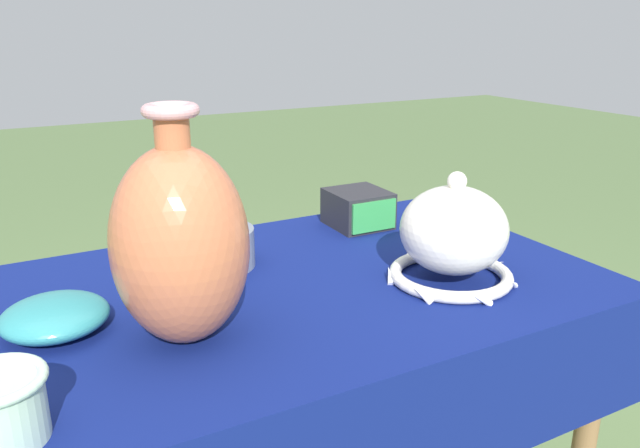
{
  "coord_description": "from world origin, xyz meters",
  "views": [
    {
      "loc": [
        -0.42,
        -0.92,
        1.18
      ],
      "look_at": [
        0.04,
        -0.08,
        0.87
      ],
      "focal_mm": 35.0,
      "sensor_mm": 36.0,
      "label": 1
    }
  ],
  "objects_px": {
    "vase_tall_bulbous": "(180,243)",
    "vase_dome_bell": "(453,237)",
    "mosaic_tile_box": "(358,209)",
    "pot_squat_slate": "(216,248)",
    "bowl_shallow_teal": "(55,316)"
  },
  "relations": [
    {
      "from": "vase_tall_bulbous",
      "to": "vase_dome_bell",
      "type": "relative_size",
      "value": 1.46
    },
    {
      "from": "mosaic_tile_box",
      "to": "pot_squat_slate",
      "type": "height_order",
      "value": "mosaic_tile_box"
    },
    {
      "from": "mosaic_tile_box",
      "to": "bowl_shallow_teal",
      "type": "relative_size",
      "value": 0.87
    },
    {
      "from": "bowl_shallow_teal",
      "to": "pot_squat_slate",
      "type": "height_order",
      "value": "pot_squat_slate"
    },
    {
      "from": "vase_dome_bell",
      "to": "mosaic_tile_box",
      "type": "bearing_deg",
      "value": 86.92
    },
    {
      "from": "bowl_shallow_teal",
      "to": "pot_squat_slate",
      "type": "relative_size",
      "value": 1.07
    },
    {
      "from": "pot_squat_slate",
      "to": "mosaic_tile_box",
      "type": "bearing_deg",
      "value": 12.36
    },
    {
      "from": "bowl_shallow_teal",
      "to": "pot_squat_slate",
      "type": "bearing_deg",
      "value": 24.66
    },
    {
      "from": "mosaic_tile_box",
      "to": "pot_squat_slate",
      "type": "bearing_deg",
      "value": -167.06
    },
    {
      "from": "vase_tall_bulbous",
      "to": "mosaic_tile_box",
      "type": "relative_size",
      "value": 2.49
    },
    {
      "from": "mosaic_tile_box",
      "to": "vase_tall_bulbous",
      "type": "bearing_deg",
      "value": -146.02
    },
    {
      "from": "pot_squat_slate",
      "to": "vase_tall_bulbous",
      "type": "bearing_deg",
      "value": -118.13
    },
    {
      "from": "vase_dome_bell",
      "to": "bowl_shallow_teal",
      "type": "distance_m",
      "value": 0.66
    },
    {
      "from": "vase_dome_bell",
      "to": "bowl_shallow_teal",
      "type": "relative_size",
      "value": 1.49
    },
    {
      "from": "bowl_shallow_teal",
      "to": "pot_squat_slate",
      "type": "xyz_separation_m",
      "value": [
        0.3,
        0.14,
        0.01
      ]
    }
  ]
}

